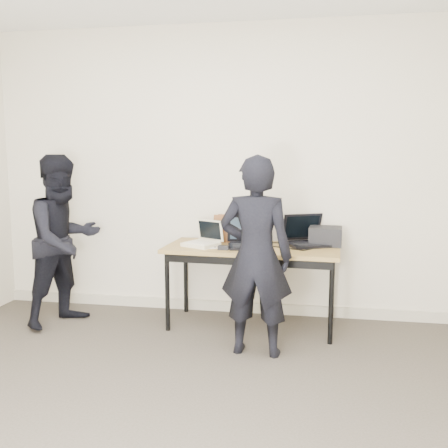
% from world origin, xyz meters
% --- Properties ---
extents(room, '(4.60, 4.60, 2.80)m').
position_xyz_m(room, '(0.00, 0.00, 1.35)').
color(room, '#413A31').
rests_on(room, ground).
extents(desk, '(1.53, 0.73, 0.72)m').
position_xyz_m(desk, '(0.30, 1.85, 0.66)').
color(desk, olive).
rests_on(desk, ground).
extents(laptop_beige, '(0.37, 0.36, 0.22)m').
position_xyz_m(laptop_beige, '(-0.13, 1.83, 0.76)').
color(laptop_beige, beige).
rests_on(laptop_beige, desk).
extents(laptop_center, '(0.41, 0.40, 0.27)m').
position_xyz_m(laptop_center, '(0.27, 1.87, 0.78)').
color(laptop_center, black).
rests_on(laptop_center, desk).
extents(laptop_right, '(0.48, 0.47, 0.27)m').
position_xyz_m(laptop_right, '(0.77, 2.03, 0.78)').
color(laptop_right, black).
rests_on(laptop_right, desk).
extents(leather_satchel, '(0.38, 0.22, 0.25)m').
position_xyz_m(leather_satchel, '(0.12, 2.08, 0.85)').
color(leather_satchel, brown).
rests_on(leather_satchel, desk).
extents(tissue, '(0.14, 0.11, 0.08)m').
position_xyz_m(tissue, '(0.15, 2.08, 1.00)').
color(tissue, white).
rests_on(tissue, leather_satchel).
extents(equipment_box, '(0.30, 0.26, 0.16)m').
position_xyz_m(equipment_box, '(0.93, 2.04, 0.80)').
color(equipment_box, black).
rests_on(equipment_box, desk).
extents(power_brick, '(0.09, 0.06, 0.03)m').
position_xyz_m(power_brick, '(0.08, 1.68, 0.74)').
color(power_brick, black).
rests_on(power_brick, desk).
extents(cables, '(1.16, 0.38, 0.01)m').
position_xyz_m(cables, '(0.36, 1.87, 0.72)').
color(cables, black).
rests_on(cables, desk).
extents(person_typist, '(0.57, 0.39, 1.52)m').
position_xyz_m(person_typist, '(0.40, 1.27, 0.76)').
color(person_typist, black).
rests_on(person_typist, ground).
extents(person_observer, '(0.85, 0.92, 1.52)m').
position_xyz_m(person_observer, '(-1.36, 1.67, 0.76)').
color(person_observer, black).
rests_on(person_observer, ground).
extents(baseboard, '(4.50, 0.03, 0.10)m').
position_xyz_m(baseboard, '(0.00, 2.23, 0.05)').
color(baseboard, '#B4AC95').
rests_on(baseboard, ground).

